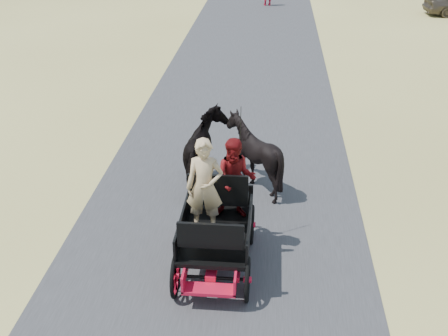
{
  "coord_description": "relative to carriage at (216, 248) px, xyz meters",
  "views": [
    {
      "loc": [
        0.98,
        -10.0,
        6.43
      ],
      "look_at": [
        0.08,
        0.01,
        1.2
      ],
      "focal_mm": 45.0,
      "sensor_mm": 36.0,
      "label": 1
    }
  ],
  "objects": [
    {
      "name": "ground",
      "position": [
        -0.08,
        1.59,
        -0.36
      ],
      "size": [
        140.0,
        140.0,
        0.0
      ],
      "primitive_type": "plane",
      "color": "tan"
    },
    {
      "name": "driver_man",
      "position": [
        -0.2,
        0.05,
        1.26
      ],
      "size": [
        0.66,
        0.43,
        1.8
      ],
      "primitive_type": "imported",
      "color": "tan",
      "rests_on": "carriage"
    },
    {
      "name": "horse_right",
      "position": [
        0.55,
        3.0,
        0.49
      ],
      "size": [
        1.37,
        1.54,
        1.7
      ],
      "primitive_type": "imported",
      "rotation": [
        0.0,
        0.0,
        3.14
      ],
      "color": "black",
      "rests_on": "ground"
    },
    {
      "name": "horse_left",
      "position": [
        -0.55,
        3.0,
        0.49
      ],
      "size": [
        0.91,
        2.01,
        1.7
      ],
      "primitive_type": "imported",
      "rotation": [
        0.0,
        0.0,
        3.14
      ],
      "color": "black",
      "rests_on": "ground"
    },
    {
      "name": "passenger_woman",
      "position": [
        0.3,
        0.6,
        1.15
      ],
      "size": [
        0.77,
        0.6,
        1.58
      ],
      "primitive_type": "imported",
      "color": "#660C0F",
      "rests_on": "carriage"
    },
    {
      "name": "carriage",
      "position": [
        0.0,
        0.0,
        0.0
      ],
      "size": [
        1.3,
        2.4,
        0.72
      ],
      "primitive_type": null,
      "color": "black",
      "rests_on": "ground"
    },
    {
      "name": "road",
      "position": [
        -0.08,
        1.59,
        -0.35
      ],
      "size": [
        6.0,
        140.0,
        0.01
      ],
      "primitive_type": "cube",
      "color": "#38383A",
      "rests_on": "ground"
    }
  ]
}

